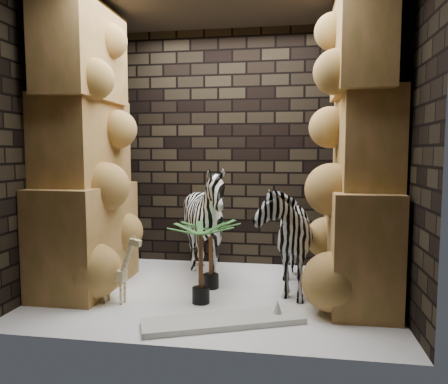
% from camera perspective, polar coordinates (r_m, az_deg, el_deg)
% --- Properties ---
extents(floor, '(3.50, 3.50, 0.00)m').
position_cam_1_polar(floor, '(4.56, -1.25, -13.27)').
color(floor, white).
rests_on(floor, ground).
extents(wall_back, '(3.50, 0.00, 3.50)m').
position_cam_1_polar(wall_back, '(5.55, 1.07, 5.81)').
color(wall_back, black).
rests_on(wall_back, ground).
extents(wall_front, '(3.50, 0.00, 3.50)m').
position_cam_1_polar(wall_front, '(3.10, -5.54, 6.17)').
color(wall_front, black).
rests_on(wall_front, ground).
extents(wall_left, '(0.00, 3.00, 3.00)m').
position_cam_1_polar(wall_left, '(4.95, -21.75, 5.49)').
color(wall_left, black).
rests_on(wall_left, ground).
extents(wall_right, '(0.00, 3.00, 3.00)m').
position_cam_1_polar(wall_right, '(4.35, 22.10, 5.55)').
color(wall_right, black).
rests_on(wall_right, ground).
extents(rock_pillar_left, '(0.68, 1.30, 3.00)m').
position_cam_1_polar(rock_pillar_left, '(4.78, -18.13, 5.63)').
color(rock_pillar_left, tan).
rests_on(rock_pillar_left, floor).
extents(rock_pillar_right, '(0.58, 1.25, 3.00)m').
position_cam_1_polar(rock_pillar_right, '(4.29, 17.79, 5.70)').
color(rock_pillar_right, tan).
rests_on(rock_pillar_right, floor).
extents(zebra_right, '(0.67, 1.15, 1.33)m').
position_cam_1_polar(zebra_right, '(4.57, 7.85, -4.68)').
color(zebra_right, white).
rests_on(zebra_right, floor).
extents(zebra_left, '(1.41, 1.56, 1.17)m').
position_cam_1_polar(zebra_left, '(4.86, -2.42, -4.96)').
color(zebra_left, white).
rests_on(zebra_left, floor).
extents(giraffe_toy, '(0.37, 0.18, 0.69)m').
position_cam_1_polar(giraffe_toy, '(4.33, -14.35, -9.66)').
color(giraffe_toy, beige).
rests_on(giraffe_toy, floor).
extents(palm_front, '(0.36, 0.36, 0.73)m').
position_cam_1_polar(palm_front, '(4.63, -1.76, -8.24)').
color(palm_front, '#1F5E27').
rests_on(palm_front, floor).
extents(palm_back, '(0.36, 0.36, 0.77)m').
position_cam_1_polar(palm_back, '(4.18, -3.10, -9.45)').
color(palm_back, '#1F5E27').
rests_on(palm_back, floor).
extents(surfboard, '(1.40, 0.83, 0.05)m').
position_cam_1_polar(surfboard, '(3.80, -0.05, -16.72)').
color(surfboard, silver).
rests_on(surfboard, floor).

